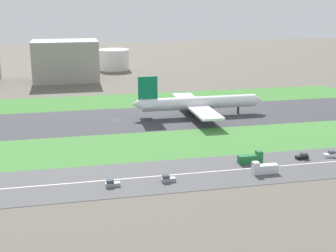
{
  "coord_description": "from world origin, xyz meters",
  "views": [
    {
      "loc": [
        -22.56,
        -206.96,
        53.94
      ],
      "look_at": [
        15.77,
        -36.5,
        6.0
      ],
      "focal_mm": 49.56,
      "sensor_mm": 36.0,
      "label": 1
    }
  ],
  "objects_px": {
    "car_0": "(302,156)",
    "car_2": "(112,184)",
    "car_4": "(168,179)",
    "airliner": "(196,103)",
    "fuel_tank_west": "(67,60)",
    "truck_2": "(251,158)",
    "hangar_building": "(66,61)",
    "car_3": "(330,154)",
    "fuel_tank_centre": "(114,60)",
    "truck_0": "(264,169)"
  },
  "relations": [
    {
      "from": "car_3",
      "to": "truck_0",
      "type": "distance_m",
      "value": 31.25
    },
    {
      "from": "car_4",
      "to": "airliner",
      "type": "bearing_deg",
      "value": -111.95
    },
    {
      "from": "truck_0",
      "to": "car_2",
      "type": "height_order",
      "value": "truck_0"
    },
    {
      "from": "airliner",
      "to": "hangar_building",
      "type": "distance_m",
      "value": 128.65
    },
    {
      "from": "car_3",
      "to": "fuel_tank_centre",
      "type": "bearing_deg",
      "value": 102.81
    },
    {
      "from": "airliner",
      "to": "truck_2",
      "type": "xyz_separation_m",
      "value": [
        -0.19,
        -68.0,
        -4.56
      ]
    },
    {
      "from": "car_0",
      "to": "car_4",
      "type": "relative_size",
      "value": 1.0
    },
    {
      "from": "truck_2",
      "to": "fuel_tank_west",
      "type": "relative_size",
      "value": 0.37
    },
    {
      "from": "car_2",
      "to": "airliner",
      "type": "bearing_deg",
      "value": -121.83
    },
    {
      "from": "car_2",
      "to": "car_0",
      "type": "bearing_deg",
      "value": -171.57
    },
    {
      "from": "truck_0",
      "to": "truck_2",
      "type": "height_order",
      "value": "same"
    },
    {
      "from": "car_2",
      "to": "truck_2",
      "type": "bearing_deg",
      "value": -168.29
    },
    {
      "from": "fuel_tank_west",
      "to": "car_0",
      "type": "bearing_deg",
      "value": -71.32
    },
    {
      "from": "fuel_tank_west",
      "to": "fuel_tank_centre",
      "type": "distance_m",
      "value": 35.86
    },
    {
      "from": "car_3",
      "to": "car_0",
      "type": "distance_m",
      "value": 10.7
    },
    {
      "from": "truck_0",
      "to": "hangar_building",
      "type": "distance_m",
      "value": 201.31
    },
    {
      "from": "car_3",
      "to": "truck_0",
      "type": "bearing_deg",
      "value": -161.33
    },
    {
      "from": "car_4",
      "to": "car_2",
      "type": "xyz_separation_m",
      "value": [
        -16.99,
        0.0,
        0.0
      ]
    },
    {
      "from": "airliner",
      "to": "car_4",
      "type": "xyz_separation_m",
      "value": [
        -31.43,
        -78.0,
        -5.31
      ]
    },
    {
      "from": "car_4",
      "to": "truck_2",
      "type": "xyz_separation_m",
      "value": [
        31.25,
        10.0,
        0.75
      ]
    },
    {
      "from": "airliner",
      "to": "hangar_building",
      "type": "relative_size",
      "value": 1.5
    },
    {
      "from": "hangar_building",
      "to": "fuel_tank_centre",
      "type": "height_order",
      "value": "hangar_building"
    },
    {
      "from": "car_3",
      "to": "truck_2",
      "type": "bearing_deg",
      "value": -180.0
    },
    {
      "from": "hangar_building",
      "to": "fuel_tank_centre",
      "type": "relative_size",
      "value": 1.81
    },
    {
      "from": "fuel_tank_west",
      "to": "fuel_tank_centre",
      "type": "bearing_deg",
      "value": 0.0
    },
    {
      "from": "truck_2",
      "to": "hangar_building",
      "type": "distance_m",
      "value": 191.69
    },
    {
      "from": "car_0",
      "to": "car_4",
      "type": "height_order",
      "value": "same"
    },
    {
      "from": "car_4",
      "to": "car_0",
      "type": "bearing_deg",
      "value": -168.8
    },
    {
      "from": "car_2",
      "to": "fuel_tank_centre",
      "type": "distance_m",
      "value": 238.59
    },
    {
      "from": "car_4",
      "to": "car_3",
      "type": "bearing_deg",
      "value": -170.72
    },
    {
      "from": "car_3",
      "to": "fuel_tank_west",
      "type": "distance_m",
      "value": 243.39
    },
    {
      "from": "airliner",
      "to": "hangar_building",
      "type": "bearing_deg",
      "value": 117.42
    },
    {
      "from": "airliner",
      "to": "fuel_tank_west",
      "type": "relative_size",
      "value": 2.88
    },
    {
      "from": "car_3",
      "to": "fuel_tank_west",
      "type": "relative_size",
      "value": 0.2
    },
    {
      "from": "airliner",
      "to": "hangar_building",
      "type": "height_order",
      "value": "hangar_building"
    },
    {
      "from": "car_0",
      "to": "car_2",
      "type": "xyz_separation_m",
      "value": [
        -67.5,
        -10.0,
        0.0
      ]
    },
    {
      "from": "airliner",
      "to": "car_4",
      "type": "height_order",
      "value": "airliner"
    },
    {
      "from": "truck_2",
      "to": "hangar_building",
      "type": "height_order",
      "value": "hangar_building"
    },
    {
      "from": "car_0",
      "to": "hangar_building",
      "type": "distance_m",
      "value": 198.51
    },
    {
      "from": "car_3",
      "to": "fuel_tank_centre",
      "type": "height_order",
      "value": "fuel_tank_centre"
    },
    {
      "from": "fuel_tank_centre",
      "to": "airliner",
      "type": "bearing_deg",
      "value": -82.18
    },
    {
      "from": "airliner",
      "to": "car_2",
      "type": "xyz_separation_m",
      "value": [
        -48.43,
        -78.0,
        -5.31
      ]
    },
    {
      "from": "airliner",
      "to": "fuel_tank_centre",
      "type": "xyz_separation_m",
      "value": [
        -21.83,
        159.0,
        1.7
      ]
    },
    {
      "from": "car_4",
      "to": "hangar_building",
      "type": "bearing_deg",
      "value": -81.78
    },
    {
      "from": "truck_2",
      "to": "car_4",
      "type": "bearing_deg",
      "value": -162.25
    },
    {
      "from": "car_3",
      "to": "fuel_tank_west",
      "type": "height_order",
      "value": "fuel_tank_west"
    },
    {
      "from": "airliner",
      "to": "truck_0",
      "type": "distance_m",
      "value": 78.13
    },
    {
      "from": "car_4",
      "to": "fuel_tank_west",
      "type": "relative_size",
      "value": 0.2
    },
    {
      "from": "airliner",
      "to": "car_2",
      "type": "height_order",
      "value": "airliner"
    },
    {
      "from": "car_3",
      "to": "car_0",
      "type": "xyz_separation_m",
      "value": [
        -10.7,
        0.0,
        0.0
      ]
    }
  ]
}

